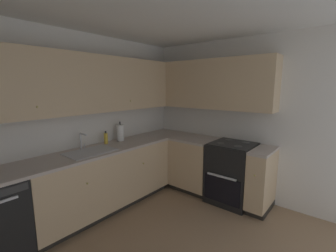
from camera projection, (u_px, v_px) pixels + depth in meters
The scene contains 13 objects.
wall_back at pixel (58, 126), 2.97m from camera, with size 4.27×0.05×2.46m, color silver.
wall_right at pixel (245, 120), 3.54m from camera, with size 0.05×3.37×2.46m, color silver.
lower_cabinets_back at pixel (105, 179), 3.25m from camera, with size 2.08×0.62×0.86m.
countertop_back at pixel (104, 149), 3.17m from camera, with size 3.28×0.60×0.04m, color #B7A89E.
lower_cabinets_right at pixel (210, 168), 3.68m from camera, with size 0.62×1.57×0.86m.
countertop_right at pixel (211, 142), 3.60m from camera, with size 0.60×1.57×0.03m.
oven_range at pixel (232, 172), 3.47m from camera, with size 0.68×0.62×1.05m.
upper_cabinets_back at pixel (83, 84), 2.98m from camera, with size 2.96×0.34×0.76m.
upper_cabinets_right at pixel (207, 84), 3.67m from camera, with size 0.32×2.12×0.76m.
sink at pixel (91, 155), 2.99m from camera, with size 0.62×0.40×0.10m.
faucet at pixel (82, 140), 3.09m from camera, with size 0.07×0.16×0.22m.
soap_bottle at pixel (106, 138), 3.40m from camera, with size 0.06×0.06×0.19m.
paper_towel_roll at pixel (120, 133), 3.57m from camera, with size 0.11×0.11×0.31m.
Camera 1 is at (-1.35, -1.30, 1.75)m, focal length 24.45 mm.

